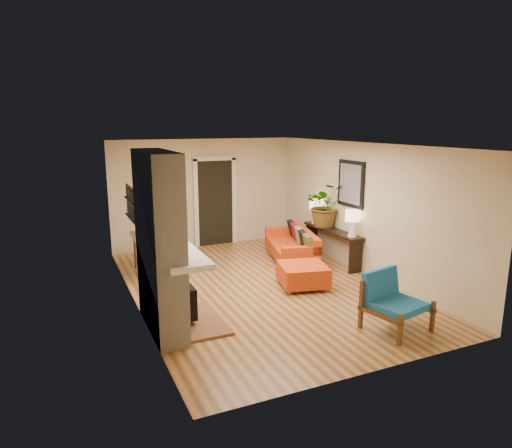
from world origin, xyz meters
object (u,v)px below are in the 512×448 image
(ottoman, at_px, (303,274))
(blue_chair, at_px, (391,298))
(console_table, at_px, (332,236))
(houseplant, at_px, (326,205))
(lamp_near, at_px, (352,220))
(dining_table, at_px, (155,242))
(lamp_far, at_px, (316,209))
(sofa, at_px, (294,246))

(ottoman, xyz_separation_m, blue_chair, (0.32, -2.01, 0.21))
(console_table, height_order, houseplant, houseplant)
(ottoman, xyz_separation_m, houseplant, (1.34, 1.38, 0.97))
(blue_chair, xyz_separation_m, lamp_near, (1.03, 2.42, 0.61))
(dining_table, bearing_deg, lamp_near, -23.00)
(console_table, bearing_deg, lamp_near, -90.00)
(lamp_near, bearing_deg, lamp_far, 90.00)
(dining_table, bearing_deg, lamp_far, -2.41)
(blue_chair, bearing_deg, console_table, 71.70)
(lamp_near, height_order, lamp_far, same)
(sofa, height_order, dining_table, dining_table)
(console_table, bearing_deg, lamp_far, 90.00)
(blue_chair, bearing_deg, dining_table, 123.39)
(console_table, height_order, lamp_far, lamp_far)
(ottoman, relative_size, dining_table, 0.56)
(ottoman, distance_m, console_table, 1.77)
(blue_chair, relative_size, dining_table, 0.54)
(blue_chair, relative_size, houseplant, 0.97)
(lamp_far, bearing_deg, lamp_near, -90.00)
(houseplant, bearing_deg, lamp_far, 88.63)
(blue_chair, xyz_separation_m, console_table, (1.03, 3.11, 0.12))
(console_table, height_order, lamp_near, lamp_near)
(dining_table, xyz_separation_m, lamp_near, (3.64, -1.55, 0.44))
(ottoman, bearing_deg, blue_chair, -80.89)
(sofa, height_order, lamp_far, lamp_far)
(dining_table, height_order, lamp_near, lamp_near)
(ottoman, height_order, blue_chair, blue_chair)
(sofa, distance_m, lamp_far, 1.04)
(sofa, height_order, houseplant, houseplant)
(sofa, xyz_separation_m, dining_table, (-2.96, 0.41, 0.30))
(console_table, xyz_separation_m, lamp_near, (0.00, -0.69, 0.49))
(sofa, bearing_deg, dining_table, 172.19)
(dining_table, height_order, houseplant, houseplant)
(ottoman, bearing_deg, sofa, 66.65)
(ottoman, relative_size, lamp_near, 1.85)
(dining_table, relative_size, lamp_near, 3.29)
(ottoman, relative_size, console_table, 0.54)
(console_table, relative_size, houseplant, 1.88)
(lamp_far, height_order, houseplant, houseplant)
(sofa, xyz_separation_m, houseplant, (0.67, -0.16, 0.89))
(ottoman, xyz_separation_m, dining_table, (-2.29, 1.95, 0.38))
(houseplant, bearing_deg, console_table, -87.98)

